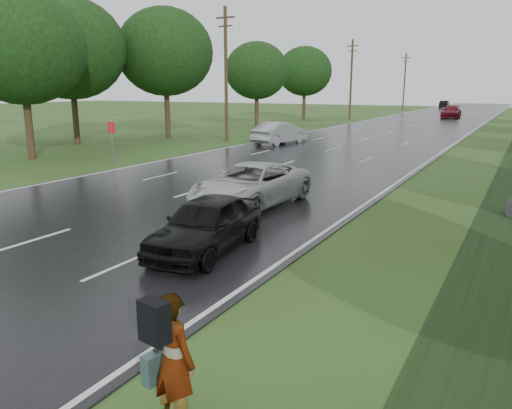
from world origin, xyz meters
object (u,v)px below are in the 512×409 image
Objects in this scene: pedestrian at (172,359)px; white_pickup at (251,185)px; dark_sedan at (206,224)px; road_sign at (112,134)px; silver_sedan at (280,133)px.

white_pickup is (-4.99, 10.86, -0.15)m from pedestrian.
white_pickup reaches higher than dark_sedan.
road_sign is 1.28× the size of pedestrian.
silver_sedan is at bearing -56.20° from pedestrian.
road_sign is at bearing 82.68° from silver_sedan.
road_sign is 0.43× the size of white_pickup.
pedestrian reaches higher than dark_sedan.
pedestrian reaches higher than silver_sedan.
white_pickup is at bearing -23.77° from road_sign.
road_sign reaches higher than dark_sedan.
road_sign is 16.72m from dark_sedan.
dark_sedan is 24.99m from silver_sedan.
silver_sedan is at bearing 105.67° from dark_sedan.
road_sign is at bearing -33.78° from pedestrian.
pedestrian is at bearing -61.28° from white_pickup.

